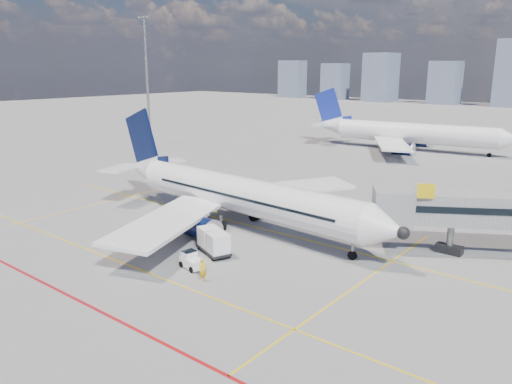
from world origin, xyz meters
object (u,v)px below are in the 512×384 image
Objects in this scene: second_aircraft at (406,133)px; ramp_worker at (203,270)px; cargo_dolly at (213,241)px; baggage_tug at (191,260)px; belt_loader at (195,221)px; main_aircraft at (233,194)px.

second_aircraft is 68.67m from ramp_worker.
cargo_dolly is at bearing -87.74° from second_aircraft.
baggage_tug is (10.10, -66.32, -2.56)m from second_aircraft.
second_aircraft reaches higher than ramp_worker.
belt_loader is at bearing 67.53° from ramp_worker.
second_aircraft reaches higher than belt_loader.
baggage_tug is at bearing -61.39° from main_aircraft.
main_aircraft is 21.30× the size of ramp_worker.
second_aircraft is (-5.31, 55.83, -0.00)m from main_aircraft.
ramp_worker is (3.23, -4.54, -0.27)m from cargo_dolly.
cargo_dolly is (4.02, -7.10, -2.09)m from main_aircraft.
baggage_tug is 0.53× the size of cargo_dolly.
cargo_dolly is 2.39× the size of ramp_worker.
cargo_dolly is at bearing 54.96° from ramp_worker.
second_aircraft is 22.78× the size of ramp_worker.
belt_loader is at bearing 169.31° from cargo_dolly.
main_aircraft is 4.62m from belt_loader.
cargo_dolly is at bearing 113.93° from baggage_tug.
cargo_dolly reaches higher than baggage_tug.
belt_loader reaches higher than baggage_tug.
second_aircraft is 6.79× the size of belt_loader.
second_aircraft is 18.16× the size of baggage_tug.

